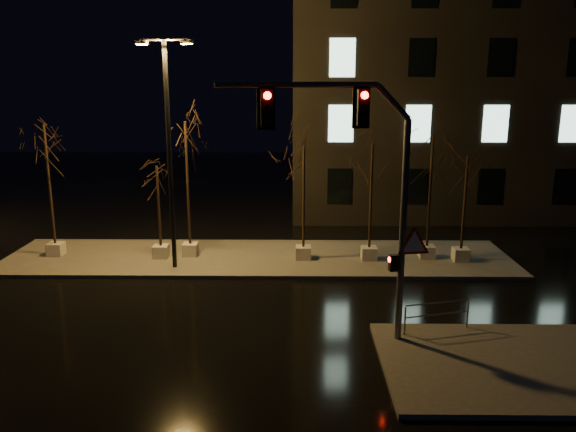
{
  "coord_description": "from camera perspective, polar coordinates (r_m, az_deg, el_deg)",
  "views": [
    {
      "loc": [
        1.6,
        -17.49,
        7.55
      ],
      "look_at": [
        1.36,
        2.52,
        2.8
      ],
      "focal_mm": 35.0,
      "sensor_mm": 36.0,
      "label": 1
    }
  ],
  "objects": [
    {
      "name": "traffic_signal_mast",
      "position": [
        15.54,
        7.7,
        3.91
      ],
      "size": [
        6.01,
        1.15,
        7.43
      ],
      "rotation": [
        0.0,
        0.0,
        0.18
      ],
      "color": "#5B5D63",
      "rests_on": "sidewalk_corner"
    },
    {
      "name": "tree_5",
      "position": [
        24.32,
        14.38,
        5.08
      ],
      "size": [
        1.8,
        1.8,
        5.37
      ],
      "color": "#BBB6AE",
      "rests_on": "median"
    },
    {
      "name": "tree_0",
      "position": [
        26.01,
        -23.33,
        5.75
      ],
      "size": [
        1.8,
        1.8,
        5.86
      ],
      "color": "#BBB6AE",
      "rests_on": "median"
    },
    {
      "name": "tree_6",
      "position": [
        24.39,
        17.65,
        3.56
      ],
      "size": [
        1.8,
        1.8,
        4.63
      ],
      "color": "#BBB6AE",
      "rests_on": "median"
    },
    {
      "name": "tree_4",
      "position": [
        23.61,
        8.51,
        4.61
      ],
      "size": [
        1.8,
        1.8,
        5.1
      ],
      "color": "#BBB6AE",
      "rests_on": "median"
    },
    {
      "name": "sidewalk_corner",
      "position": [
        16.92,
        21.67,
        -13.88
      ],
      "size": [
        7.0,
        5.0,
        0.15
      ],
      "primitive_type": "cube",
      "color": "#4F4C47",
      "rests_on": "ground"
    },
    {
      "name": "tree_1",
      "position": [
        24.36,
        -13.1,
        2.91
      ],
      "size": [
        1.8,
        1.8,
        4.12
      ],
      "color": "#BBB6AE",
      "rests_on": "median"
    },
    {
      "name": "tree_3",
      "position": [
        23.47,
        1.62,
        4.6
      ],
      "size": [
        1.8,
        1.8,
        5.05
      ],
      "color": "#BBB6AE",
      "rests_on": "median"
    },
    {
      "name": "ground",
      "position": [
        19.11,
        -4.24,
        -9.95
      ],
      "size": [
        90.0,
        90.0,
        0.0
      ],
      "primitive_type": "plane",
      "color": "black",
      "rests_on": "ground"
    },
    {
      "name": "median",
      "position": [
        24.7,
        -3.07,
        -4.28
      ],
      "size": [
        22.0,
        5.0,
        0.15
      ],
      "primitive_type": "cube",
      "color": "#4F4C47",
      "rests_on": "ground"
    },
    {
      "name": "tree_2",
      "position": [
        24.21,
        -10.29,
        6.4
      ],
      "size": [
        1.8,
        1.8,
        6.01
      ],
      "color": "#BBB6AE",
      "rests_on": "median"
    },
    {
      "name": "building",
      "position": [
        37.59,
        20.45,
        12.46
      ],
      "size": [
        25.0,
        12.0,
        15.0
      ],
      "primitive_type": "cube",
      "color": "black",
      "rests_on": "ground"
    },
    {
      "name": "guard_rail_a",
      "position": [
        17.91,
        14.91,
        -9.41
      ],
      "size": [
        2.09,
        0.59,
        0.93
      ],
      "rotation": [
        0.0,
        0.0,
        0.26
      ],
      "color": "#5B5D63",
      "rests_on": "sidewalk_corner"
    },
    {
      "name": "streetlight_main",
      "position": [
        22.68,
        -12.02,
        7.54
      ],
      "size": [
        2.26,
        0.63,
        9.04
      ],
      "rotation": [
        0.0,
        0.0,
        -0.17
      ],
      "color": "black",
      "rests_on": "median"
    }
  ]
}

